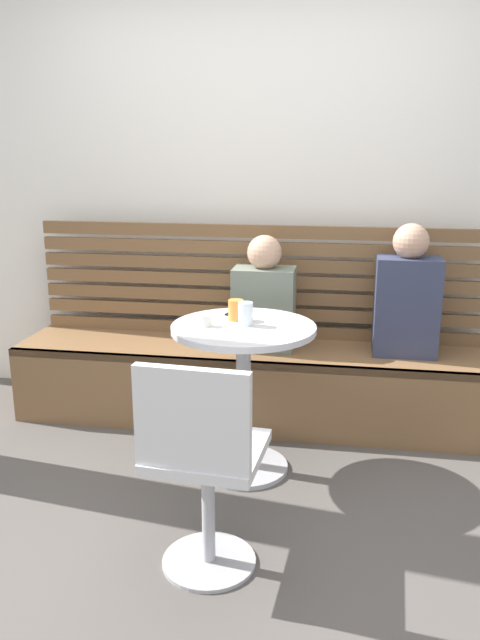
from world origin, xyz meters
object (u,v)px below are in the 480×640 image
at_px(cup_tumbler_orange, 235,310).
at_px(person_child_left, 264,299).
at_px(white_chair, 202,461).
at_px(phone_on_table, 237,312).
at_px(booth_bench, 251,384).
at_px(cup_espresso_small, 206,320).
at_px(person_adult, 407,297).
at_px(cafe_table, 243,370).
at_px(cup_water_clear, 246,314).

bearing_deg(cup_tumbler_orange, person_child_left, 82.32).
bearing_deg(white_chair, phone_on_table, 92.86).
bearing_deg(booth_bench, person_child_left, 9.39).
height_order(cup_tumbler_orange, cup_espresso_small, cup_tumbler_orange).
bearing_deg(booth_bench, person_adult, 2.56).
bearing_deg(person_child_left, person_adult, 1.96).
relative_size(cup_tumbler_orange, phone_on_table, 0.71).
relative_size(cup_espresso_small, phone_on_table, 0.40).
bearing_deg(person_adult, cup_espresso_small, -145.01).
relative_size(person_child_left, cup_espresso_small, 11.46).
bearing_deg(white_chair, cafe_table, 88.93).
xyz_separation_m(booth_bench, person_child_left, (0.07, 0.01, 0.50)).
relative_size(booth_bench, cup_tumbler_orange, 27.00).
relative_size(person_child_left, phone_on_table, 4.58).
bearing_deg(phone_on_table, person_child_left, -84.84).
height_order(cup_tumbler_orange, phone_on_table, cup_tumbler_orange).
xyz_separation_m(cup_espresso_small, cup_water_clear, (0.18, 0.05, 0.03)).
height_order(cafe_table, cup_tumbler_orange, cup_tumbler_orange).
distance_m(person_child_left, cup_espresso_small, 0.68).
distance_m(booth_bench, person_child_left, 0.51).
bearing_deg(person_child_left, cup_espresso_small, -106.16).
bearing_deg(booth_bench, cup_tumbler_orange, -90.18).
bearing_deg(person_adult, cup_tumbler_orange, -147.15).
distance_m(cafe_table, phone_on_table, 0.32).
xyz_separation_m(booth_bench, phone_on_table, (-0.02, -0.38, 0.52)).
bearing_deg(person_child_left, phone_on_table, -102.24).
bearing_deg(booth_bench, phone_on_table, -92.37).
height_order(cafe_table, person_child_left, person_child_left).
bearing_deg(cup_espresso_small, phone_on_table, 68.30).
bearing_deg(white_chair, cup_espresso_small, 101.43).
height_order(white_chair, cup_water_clear, same).
bearing_deg(person_adult, cup_water_clear, -141.24).
relative_size(cafe_table, cup_espresso_small, 13.21).
bearing_deg(booth_bench, cafe_table, -85.06).
height_order(booth_bench, cup_water_clear, cup_water_clear).
distance_m(white_chair, cup_tumbler_orange, 0.95).
bearing_deg(cup_espresso_small, cafe_table, 15.17).
relative_size(booth_bench, cup_espresso_small, 48.21).
bearing_deg(person_adult, white_chair, -119.28).
relative_size(white_chair, cup_tumbler_orange, 8.50).
bearing_deg(phone_on_table, cup_espresso_small, 85.69).
bearing_deg(cup_tumbler_orange, white_chair, -87.61).
distance_m(cup_espresso_small, cup_water_clear, 0.19).
bearing_deg(cafe_table, person_child_left, 88.34).
xyz_separation_m(white_chair, person_adult, (0.81, 1.44, 0.30)).
bearing_deg(phone_on_table, cafe_table, 124.62).
bearing_deg(person_child_left, cup_water_clear, -90.72).
height_order(person_adult, phone_on_table, person_adult).
bearing_deg(person_adult, phone_on_table, -154.31).
xyz_separation_m(cafe_table, cup_tumbler_orange, (-0.05, 0.08, 0.27)).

